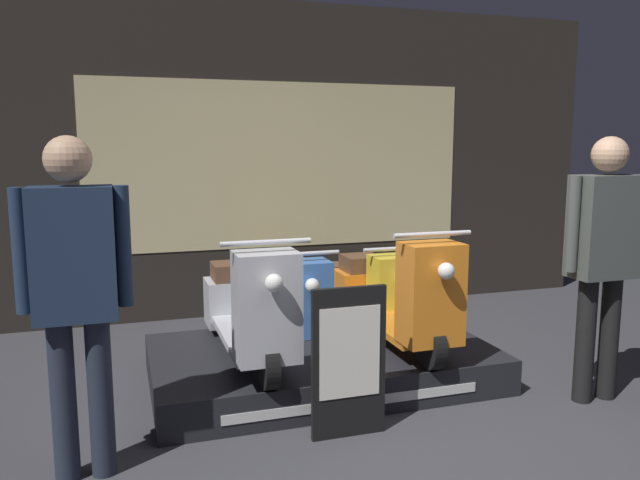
# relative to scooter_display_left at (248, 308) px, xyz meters

# --- Properties ---
(ground_plane) EXTENTS (30.00, 30.00, 0.00)m
(ground_plane) POSITION_rel_scooter_display_left_xyz_m (0.80, -1.26, -0.62)
(ground_plane) COLOR #38383D
(shop_wall_back) EXTENTS (7.21, 0.09, 3.20)m
(shop_wall_back) POSITION_rel_scooter_display_left_xyz_m (0.80, 2.12, 0.98)
(shop_wall_back) COLOR #28231E
(shop_wall_back) RESTS_ON ground_plane
(display_platform) EXTENTS (2.50, 1.47, 0.26)m
(display_platform) POSITION_rel_scooter_display_left_xyz_m (0.56, 0.06, -0.49)
(display_platform) COLOR black
(display_platform) RESTS_ON ground_plane
(scooter_display_left) EXTENTS (0.56, 1.72, 0.94)m
(scooter_display_left) POSITION_rel_scooter_display_left_xyz_m (0.00, 0.00, 0.00)
(scooter_display_left) COLOR black
(scooter_display_left) RESTS_ON display_platform
(scooter_display_right) EXTENTS (0.56, 1.72, 0.94)m
(scooter_display_right) POSITION_rel_scooter_display_left_xyz_m (1.13, 0.00, 0.00)
(scooter_display_right) COLOR black
(scooter_display_right) RESTS_ON display_platform
(scooter_backrow_0) EXTENTS (0.56, 1.72, 0.94)m
(scooter_backrow_0) POSITION_rel_scooter_display_left_xyz_m (0.53, 0.95, -0.26)
(scooter_backrow_0) COLOR black
(scooter_backrow_0) RESTS_ON ground_plane
(scooter_backrow_1) EXTENTS (0.56, 1.72, 0.94)m
(scooter_backrow_1) POSITION_rel_scooter_display_left_xyz_m (1.30, 0.95, -0.26)
(scooter_backrow_1) COLOR black
(scooter_backrow_1) RESTS_ON ground_plane
(person_left_browsing) EXTENTS (0.57, 0.24, 1.81)m
(person_left_browsing) POSITION_rel_scooter_display_left_xyz_m (-1.07, -0.87, 0.45)
(person_left_browsing) COLOR #232838
(person_left_browsing) RESTS_ON ground_plane
(person_right_browsing) EXTENTS (0.61, 0.25, 1.82)m
(person_right_browsing) POSITION_rel_scooter_display_left_xyz_m (2.27, -0.87, 0.47)
(person_right_browsing) COLOR black
(person_right_browsing) RESTS_ON ground_plane
(price_sign_board) EXTENTS (0.47, 0.04, 0.93)m
(price_sign_board) POSITION_rel_scooter_display_left_xyz_m (0.44, -0.86, -0.15)
(price_sign_board) COLOR black
(price_sign_board) RESTS_ON ground_plane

